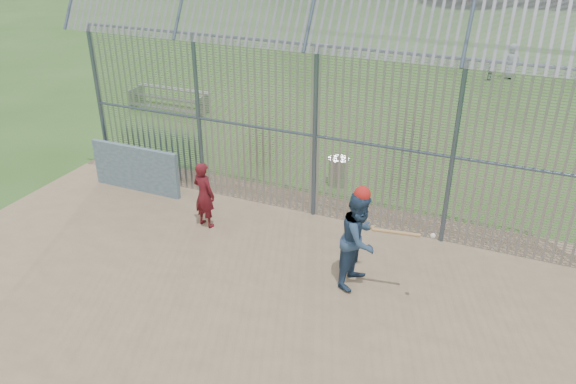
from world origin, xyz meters
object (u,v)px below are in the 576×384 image
at_px(onlooker, 204,195).
at_px(bleacher, 169,100).
at_px(batter, 359,239).
at_px(dugout_wall, 136,169).
at_px(trash_can, 338,171).

relative_size(onlooker, bleacher, 0.52).
relative_size(batter, bleacher, 0.64).
distance_m(onlooker, bleacher, 8.56).
relative_size(dugout_wall, bleacher, 0.83).
height_order(batter, onlooker, batter).
bearing_deg(dugout_wall, bleacher, 116.92).
distance_m(dugout_wall, onlooker, 2.68).
relative_size(dugout_wall, trash_can, 3.05).
height_order(batter, trash_can, batter).
bearing_deg(dugout_wall, onlooker, -18.69).
relative_size(batter, onlooker, 1.24).
distance_m(batter, bleacher, 11.82).
bearing_deg(onlooker, dugout_wall, -5.68).
bearing_deg(batter, onlooker, 88.43).
xyz_separation_m(onlooker, trash_can, (2.07, 3.24, -0.42)).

